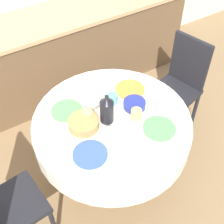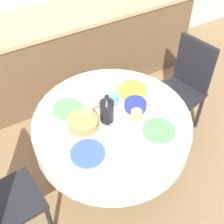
% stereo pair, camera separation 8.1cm
% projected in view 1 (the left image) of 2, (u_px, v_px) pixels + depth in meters
% --- Properties ---
extents(ground_plane, '(12.00, 12.00, 0.00)m').
position_uv_depth(ground_plane, '(112.00, 175.00, 2.88)').
color(ground_plane, '#8E704C').
extents(kitchen_counter, '(3.24, 0.64, 0.93)m').
position_uv_depth(kitchen_counter, '(46.00, 59.00, 3.32)').
color(kitchen_counter, brown).
rests_on(kitchen_counter, ground_plane).
extents(dining_table, '(1.20, 1.20, 0.76)m').
position_uv_depth(dining_table, '(112.00, 130.00, 2.41)').
color(dining_table, brown).
rests_on(dining_table, ground_plane).
extents(chair_left, '(0.49, 0.49, 0.97)m').
position_uv_depth(chair_left, '(180.00, 82.00, 2.96)').
color(chair_left, black).
rests_on(chair_left, ground_plane).
extents(chair_right, '(0.44, 0.44, 0.97)m').
position_uv_depth(chair_right, '(0.00, 206.00, 2.09)').
color(chair_right, black).
rests_on(chair_right, ground_plane).
extents(plate_near_left, '(0.24, 0.24, 0.01)m').
position_uv_depth(plate_near_left, '(90.00, 154.00, 2.09)').
color(plate_near_left, '#3856AD').
rests_on(plate_near_left, dining_table).
extents(cup_near_left, '(0.08, 0.08, 0.08)m').
position_uv_depth(cup_near_left, '(110.00, 135.00, 2.17)').
color(cup_near_left, white).
rests_on(cup_near_left, dining_table).
extents(plate_near_right, '(0.24, 0.24, 0.01)m').
position_uv_depth(plate_near_right, '(159.00, 128.00, 2.25)').
color(plate_near_right, '#5BA85B').
rests_on(plate_near_right, dining_table).
extents(cup_near_right, '(0.08, 0.08, 0.08)m').
position_uv_depth(cup_near_right, '(136.00, 114.00, 2.30)').
color(cup_near_right, '#DBB766').
rests_on(cup_near_right, dining_table).
extents(plate_far_left, '(0.24, 0.24, 0.01)m').
position_uv_depth(plate_far_left, '(67.00, 111.00, 2.38)').
color(plate_far_left, '#5BA85B').
rests_on(plate_far_left, dining_table).
extents(cup_far_left, '(0.08, 0.08, 0.08)m').
position_uv_depth(cup_far_left, '(88.00, 116.00, 2.29)').
color(cup_far_left, '#DBB766').
rests_on(cup_far_left, dining_table).
extents(plate_far_right, '(0.24, 0.24, 0.01)m').
position_uv_depth(plate_far_right, '(130.00, 89.00, 2.54)').
color(plate_far_right, orange).
rests_on(plate_far_right, dining_table).
extents(cup_far_right, '(0.08, 0.08, 0.08)m').
position_uv_depth(cup_far_right, '(113.00, 99.00, 2.42)').
color(cup_far_right, '#5BA39E').
rests_on(cup_far_right, dining_table).
extents(coffee_carafe, '(0.10, 0.10, 0.26)m').
position_uv_depth(coffee_carafe, '(107.00, 110.00, 2.24)').
color(coffee_carafe, black).
rests_on(coffee_carafe, dining_table).
extents(teapot, '(0.20, 0.15, 0.19)m').
position_uv_depth(teapot, '(92.00, 100.00, 2.34)').
color(teapot, silver).
rests_on(teapot, dining_table).
extents(bread_basket, '(0.22, 0.22, 0.07)m').
position_uv_depth(bread_basket, '(84.00, 124.00, 2.25)').
color(bread_basket, '#AD844C').
rests_on(bread_basket, dining_table).
extents(fruit_bowl, '(0.17, 0.17, 0.06)m').
position_uv_depth(fruit_bowl, '(134.00, 104.00, 2.39)').
color(fruit_bowl, navy).
rests_on(fruit_bowl, dining_table).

